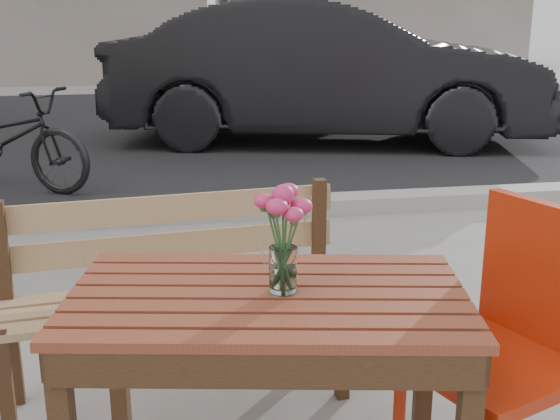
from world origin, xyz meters
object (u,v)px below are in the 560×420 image
at_px(parked_car, 327,71).
at_px(red_chair, 514,335).
at_px(main_table, 268,329).
at_px(bicycle, 4,139).
at_px(main_vase, 283,226).

bearing_deg(parked_car, red_chair, -174.71).
relative_size(main_table, bicycle, 0.76).
distance_m(main_table, red_chair, 0.73).
bearing_deg(main_vase, red_chair, -5.59).
xyz_separation_m(parked_car, bicycle, (-3.15, -1.68, -0.36)).
bearing_deg(main_table, parked_car, 85.52).
bearing_deg(red_chair, main_table, -116.73).
xyz_separation_m(main_vase, bicycle, (-1.58, 4.23, -0.46)).
distance_m(main_table, parked_car, 6.13).
xyz_separation_m(red_chair, bicycle, (-2.27, 4.30, -0.11)).
distance_m(red_chair, parked_car, 6.05).
bearing_deg(bicycle, red_chair, -123.88).
xyz_separation_m(red_chair, parked_car, (0.88, 5.98, 0.26)).
distance_m(parked_car, bicycle, 3.59).
distance_m(red_chair, bicycle, 4.86).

